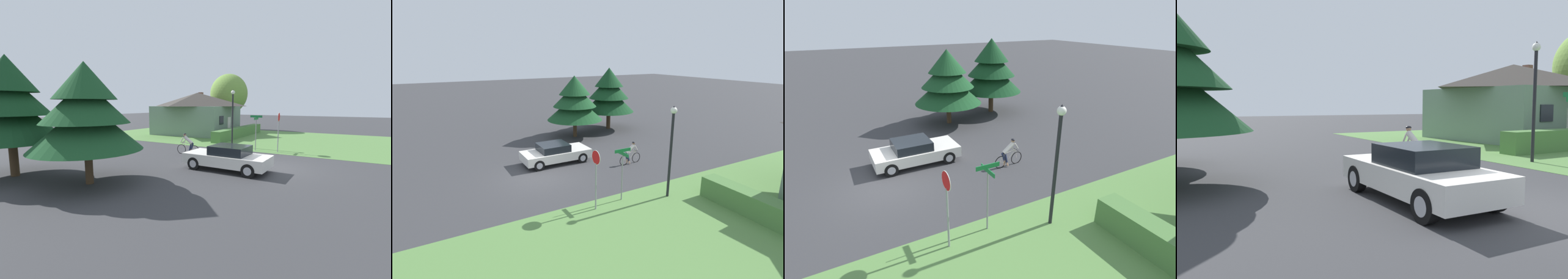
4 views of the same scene
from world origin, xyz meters
The scene contains 12 objects.
ground_plane centered at (0.00, 0.00, 0.00)m, with size 140.00×140.00×0.00m, color #38383A.
grass_verge_right centered at (12.17, 4.00, 0.01)m, with size 16.00×36.00×0.01m, color #568442.
cottage_house centered at (12.95, 12.51, 2.49)m, with size 9.76×9.30×4.97m.
hedge_row centered at (12.00, 6.71, 0.51)m, with size 11.34×0.90×1.03m, color #4C7A3D.
sedan_left_lane centered at (-1.73, 1.84, 0.66)m, with size 1.98×4.41×1.31m.
cyclist centered at (0.85, 5.98, 0.71)m, with size 0.44×1.72×1.48m.
stop_sign centered at (4.95, 0.93, 1.99)m, with size 0.66×0.07×2.86m.
street_lamp centered at (5.58, 4.77, 2.88)m, with size 0.31×0.31×4.61m.
street_name_sign centered at (4.75, 2.52, 1.83)m, with size 0.90×0.90×2.63m.
conifer_tall_near centered at (-7.01, 5.99, 3.09)m, with size 4.69×4.69×5.20m.
conifer_tall_far centered at (-8.09, 10.13, 3.41)m, with size 4.71×4.71×5.71m.
deciduous_tree_right centered at (19.27, 11.31, 4.87)m, with size 5.08×5.08×7.54m.
Camera 1 is at (-14.02, -3.72, 3.43)m, focal length 24.00 mm.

